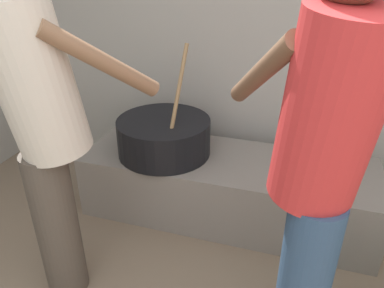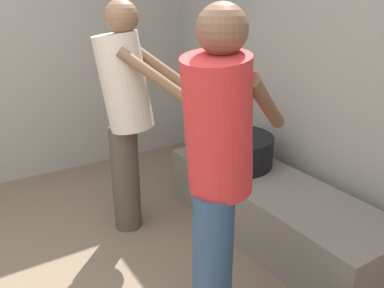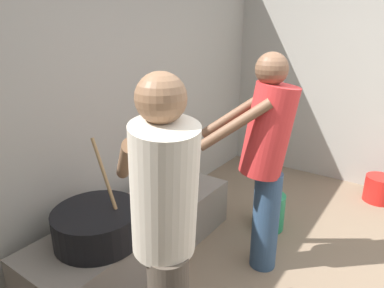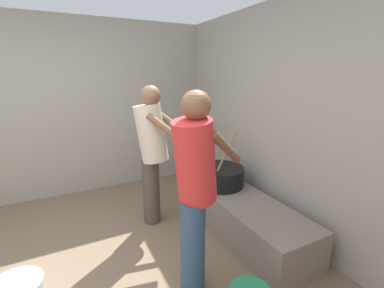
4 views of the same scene
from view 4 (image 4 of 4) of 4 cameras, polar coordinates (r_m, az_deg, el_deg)
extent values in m
cube|color=#9E998E|center=(4.17, -29.42, 6.39)|extent=(0.20, 5.00, 2.49)
cube|color=#9E998E|center=(2.90, 23.32, 4.07)|extent=(4.82, 0.20, 2.49)
cube|color=slate|center=(3.11, 10.61, -14.78)|extent=(1.81, 0.60, 0.41)
cylinder|color=black|center=(3.25, 6.09, -6.95)|extent=(0.58, 0.58, 0.23)
cylinder|color=#937047|center=(3.06, 7.28, -2.15)|extent=(0.06, 0.26, 0.51)
cylinder|color=#4C4238|center=(3.19, -8.85, -10.14)|extent=(0.20, 0.20, 0.78)
cylinder|color=beige|center=(2.95, -8.86, 2.36)|extent=(0.47, 0.49, 0.67)
sphere|color=brown|center=(2.88, -9.01, 10.42)|extent=(0.22, 0.22, 0.22)
cylinder|color=brown|center=(2.73, -5.15, 2.96)|extent=(0.35, 0.42, 0.36)
cylinder|color=brown|center=(2.99, -3.72, 4.04)|extent=(0.35, 0.42, 0.36)
cylinder|color=navy|center=(2.27, 0.16, -21.40)|extent=(0.20, 0.20, 0.79)
cylinder|color=red|center=(1.95, 0.66, -3.86)|extent=(0.45, 0.48, 0.67)
sphere|color=brown|center=(1.87, 0.87, 8.44)|extent=(0.22, 0.22, 0.22)
cylinder|color=brown|center=(2.07, 7.45, -0.88)|extent=(0.30, 0.45, 0.37)
cylinder|color=brown|center=(2.19, 1.12, 0.19)|extent=(0.30, 0.45, 0.37)
camera|label=1|loc=(1.77, -35.85, 5.73)|focal=34.43mm
camera|label=2|loc=(0.32, -51.77, -2.25)|focal=37.61mm
camera|label=3|loc=(3.77, -27.60, 14.22)|focal=31.77mm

